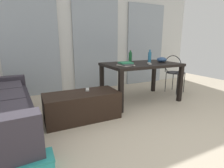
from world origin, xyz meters
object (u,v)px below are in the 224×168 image
(bowl, at_px, (162,60))
(tv_remote_on_table, at_px, (149,63))
(bottle_far, at_px, (150,57))
(shoebox, at_px, (34,165))
(book_stack, at_px, (126,64))
(bottle_near, at_px, (130,57))
(craft_table, at_px, (141,68))
(wire_chair, at_px, (174,70))
(tv_remote_primary, at_px, (87,89))
(coffee_table, at_px, (82,106))

(bowl, xyz_separation_m, tv_remote_on_table, (-0.41, -0.13, -0.04))
(bottle_far, distance_m, shoebox, 2.66)
(book_stack, bearing_deg, bottle_near, 50.86)
(tv_remote_on_table, distance_m, shoebox, 2.43)
(bottle_near, bearing_deg, craft_table, -84.47)
(bottle_near, distance_m, shoebox, 2.66)
(wire_chair, relative_size, bottle_near, 3.74)
(tv_remote_primary, bearing_deg, wire_chair, 27.26)
(wire_chair, bearing_deg, tv_remote_on_table, -162.99)
(book_stack, height_order, tv_remote_on_table, book_stack)
(book_stack, relative_size, tv_remote_on_table, 1.69)
(wire_chair, distance_m, bottle_near, 1.09)
(craft_table, height_order, tv_remote_on_table, tv_remote_on_table)
(bottle_near, relative_size, shoebox, 0.66)
(wire_chair, bearing_deg, bottle_far, -172.57)
(wire_chair, distance_m, tv_remote_primary, 2.18)
(tv_remote_primary, bearing_deg, bottle_near, 45.17)
(tv_remote_on_table, bearing_deg, coffee_table, -147.23)
(bottle_far, bearing_deg, bottle_near, 124.60)
(wire_chair, bearing_deg, bottle_near, 166.99)
(coffee_table, distance_m, bottle_near, 1.57)
(coffee_table, xyz_separation_m, tv_remote_on_table, (1.35, 0.16, 0.55))
(wire_chair, relative_size, bottle_far, 3.40)
(bowl, distance_m, tv_remote_on_table, 0.43)
(craft_table, bearing_deg, wire_chair, 6.12)
(bottle_far, relative_size, book_stack, 0.85)
(bowl, bearing_deg, craft_table, 174.20)
(wire_chair, height_order, shoebox, wire_chair)
(bottle_far, xyz_separation_m, shoebox, (-2.21, -1.25, -0.78))
(wire_chair, xyz_separation_m, bottle_near, (-1.02, 0.24, 0.31))
(craft_table, xyz_separation_m, bowl, (0.47, -0.05, 0.14))
(bottle_far, relative_size, tv_remote_on_table, 1.43)
(tv_remote_on_table, height_order, shoebox, tv_remote_on_table)
(bottle_near, relative_size, bottle_far, 0.91)
(coffee_table, bearing_deg, wire_chair, 11.09)
(coffee_table, height_order, bottle_far, bottle_far)
(craft_table, height_order, wire_chair, wire_chair)
(wire_chair, bearing_deg, craft_table, -173.88)
(bottle_near, bearing_deg, shoebox, -141.18)
(book_stack, bearing_deg, craft_table, 19.71)
(coffee_table, xyz_separation_m, shoebox, (-0.72, -0.91, -0.13))
(craft_table, relative_size, tv_remote_on_table, 8.03)
(coffee_table, distance_m, tv_remote_on_table, 1.47)
(bottle_far, bearing_deg, book_stack, -165.91)
(tv_remote_on_table, bearing_deg, wire_chair, 42.94)
(coffee_table, xyz_separation_m, craft_table, (1.29, 0.34, 0.45))
(shoebox, bearing_deg, coffee_table, 51.69)
(coffee_table, height_order, craft_table, craft_table)
(bottle_near, bearing_deg, tv_remote_primary, -153.26)
(craft_table, height_order, tv_remote_primary, craft_table)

